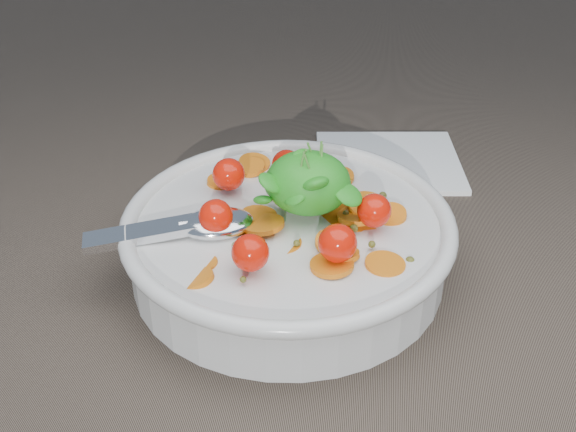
# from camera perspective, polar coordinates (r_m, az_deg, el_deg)

# --- Properties ---
(ground) EXTENTS (6.00, 6.00, 0.00)m
(ground) POSITION_cam_1_polar(r_m,az_deg,el_deg) (0.60, 2.94, -3.60)
(ground) COLOR brown
(ground) RESTS_ON ground
(bowl) EXTENTS (0.28, 0.26, 0.11)m
(bowl) POSITION_cam_1_polar(r_m,az_deg,el_deg) (0.57, 0.02, -1.84)
(bowl) COLOR silver
(bowl) RESTS_ON ground
(napkin) EXTENTS (0.16, 0.14, 0.01)m
(napkin) POSITION_cam_1_polar(r_m,az_deg,el_deg) (0.74, 7.96, 4.26)
(napkin) COLOR white
(napkin) RESTS_ON ground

